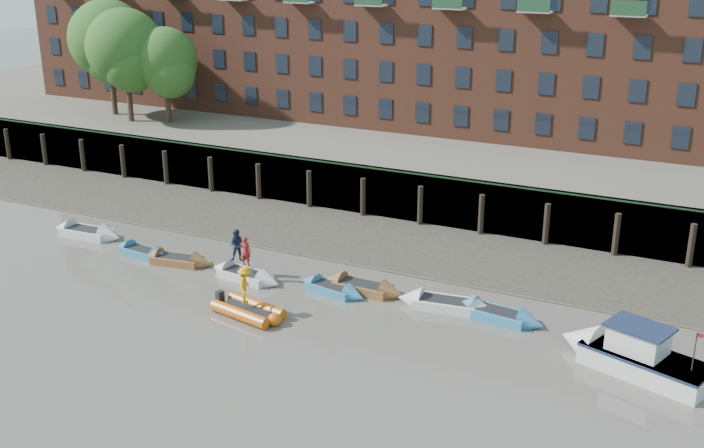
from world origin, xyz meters
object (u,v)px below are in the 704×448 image
Objects in this scene: rowboat_3 at (245,275)px; person_rib_crew at (245,285)px; rowboat_1 at (143,252)px; rowboat_0 at (87,233)px; rowboat_4 at (332,289)px; rowboat_6 at (446,304)px; rib_tender at (251,311)px; person_rower_b at (238,246)px; rowboat_2 at (177,260)px; person_rower_a at (246,251)px; rowboat_7 at (497,315)px; motor_launch at (621,351)px; rowboat_5 at (363,287)px.

rowboat_3 is 2.46× the size of person_rib_crew.
rowboat_0 is at bearing 174.84° from rowboat_1.
rowboat_6 is (5.94, 0.76, 0.04)m from rowboat_4.
rowboat_0 is 17.33m from rowboat_4.
rib_tender is (-2.25, -4.21, 0.08)m from rowboat_4.
rowboat_3 is 4.57m from rib_tender.
person_rower_b reaches higher than rowboat_4.
rowboat_3 is at bearing -162.86° from rowboat_4.
person_rower_a is (4.83, -0.28, 1.47)m from rowboat_2.
rowboat_6 is (15.56, 1.12, 0.03)m from rowboat_2.
rowboat_6 is 2.64m from rowboat_7.
person_rib_crew is at bearing -16.34° from rowboat_1.
rowboat_2 is at bearing -175.50° from rowboat_3.
motor_launch is (31.94, -2.04, 0.44)m from rowboat_0.
rowboat_4 is 0.87× the size of rowboat_7.
rib_tender is at bearing 28.18° from motor_launch.
rowboat_6 is at bearing 13.51° from rowboat_3.
person_rib_crew is (-8.48, -4.90, 1.31)m from rowboat_6.
rowboat_6 is at bearing 42.48° from rib_tender.
rowboat_7 reaches higher than rowboat_2.
person_rib_crew reaches higher than rowboat_4.
rowboat_2 is 0.89× the size of rowboat_6.
rowboat_6 is 2.79× the size of person_rower_b.
person_rower_b is (-0.71, 0.31, 0.09)m from person_rower_a.
rowboat_7 is 1.21× the size of rib_tender.
rowboat_5 reaches higher than rowboat_3.
rowboat_4 is 5.04m from person_rib_crew.
rowboat_7 is (18.20, 1.12, 0.02)m from rowboat_2.
person_rower_b reaches higher than rib_tender.
person_rib_crew is (-2.54, -4.14, 1.35)m from rowboat_4.
person_rib_crew reaches higher than rib_tender.
motor_launch is 19.46m from person_rower_a.
rib_tender is at bearing -124.27° from rowboat_5.
rowboat_3 is at bearing 179.91° from rowboat_6.
rowboat_4 is 5.06m from person_rower_a.
rowboat_3 is 0.99× the size of rowboat_5.
rowboat_2 is at bearing 155.73° from person_rower_b.
rowboat_0 is 18.68m from rowboat_5.
rowboat_5 is (13.54, 1.04, 0.03)m from rowboat_1.
rowboat_4 is (4.97, 0.54, -0.02)m from rowboat_3.
rowboat_4 is 2.21× the size of person_rib_crew.
rowboat_1 is at bearing 43.34° from person_rib_crew.
rowboat_4 is at bearing -5.32° from rowboat_0.
rowboat_1 is 0.60× the size of motor_launch.
person_rower_b reaches higher than person_rower_a.
rowboat_2 reaches higher than rib_tender.
motor_launch is at bearing 174.91° from person_rower_a.
person_rower_b is (-0.54, 0.21, 1.55)m from rowboat_3.
rib_tender is 2.08× the size of person_rib_crew.
person_rower_a reaches higher than rowboat_5.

